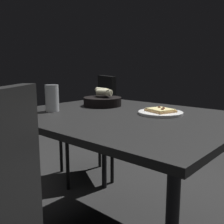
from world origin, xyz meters
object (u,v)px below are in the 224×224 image
dining_table (123,125)px  beer_glass (52,100)px  pepper_shaker (27,109)px  pizza_plate (160,112)px  bread_basket (103,100)px  chair_near (94,120)px

dining_table → beer_glass: beer_glass is taller
dining_table → pepper_shaker: bearing=138.2°
beer_glass → dining_table: bearing=-60.5°
pizza_plate → pepper_shaker: (-0.49, 0.48, 0.03)m
bread_basket → chair_near: size_ratio=0.26×
pizza_plate → pepper_shaker: size_ratio=2.72×
bread_basket → pepper_shaker: (-0.51, 0.05, 0.00)m
dining_table → bread_basket: size_ratio=4.83×
bread_basket → chair_near: bearing=51.2°
beer_glass → chair_near: (0.72, 0.41, -0.29)m
dining_table → pepper_shaker: (-0.36, 0.33, 0.10)m
dining_table → pepper_shaker: size_ratio=13.58×
bread_basket → beer_glass: beer_glass is taller
bread_basket → beer_glass: (-0.34, 0.07, 0.03)m
dining_table → pizza_plate: 0.21m
bread_basket → chair_near: 0.66m
pizza_plate → beer_glass: size_ratio=1.57×
pizza_plate → beer_glass: 0.60m
dining_table → pizza_plate: size_ratio=4.99×
pepper_shaker → dining_table: bearing=-41.8°
dining_table → beer_glass: 0.42m
beer_glass → chair_near: size_ratio=0.16×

